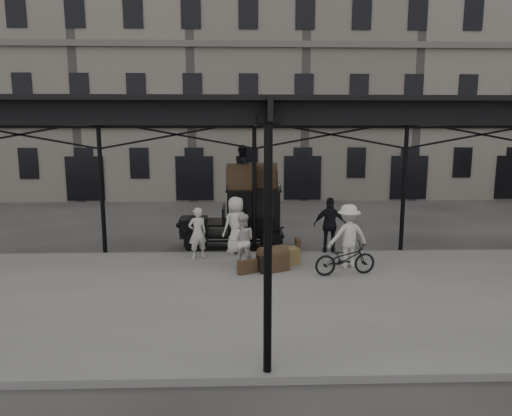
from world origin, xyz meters
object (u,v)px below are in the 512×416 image
(steamer_trunk_roof_near, at_px, (242,178))
(taxi, at_px, (244,215))
(bicycle, at_px, (345,259))
(steamer_trunk_platform, at_px, (273,260))
(porter_official, at_px, (330,225))
(porter_left, at_px, (197,233))

(steamer_trunk_roof_near, bearing_deg, taxi, 82.96)
(bicycle, relative_size, steamer_trunk_platform, 2.12)
(porter_official, bearing_deg, steamer_trunk_platform, 53.33)
(taxi, bearing_deg, steamer_trunk_roof_near, -108.07)
(porter_left, xyz_separation_m, steamer_trunk_platform, (2.31, -1.36, -0.52))
(porter_left, distance_m, porter_official, 4.39)
(porter_official, height_order, steamer_trunk_roof_near, steamer_trunk_roof_near)
(steamer_trunk_roof_near, height_order, steamer_trunk_platform, steamer_trunk_roof_near)
(porter_official, distance_m, bicycle, 2.46)
(bicycle, bearing_deg, steamer_trunk_roof_near, 31.80)
(taxi, xyz_separation_m, steamer_trunk_platform, (0.81, -3.15, -0.75))
(porter_left, bearing_deg, porter_official, 164.06)
(bicycle, xyz_separation_m, steamer_trunk_roof_near, (-2.90, 3.35, 1.93))
(taxi, height_order, porter_official, taxi)
(bicycle, bearing_deg, taxi, 28.99)
(steamer_trunk_roof_near, xyz_separation_m, steamer_trunk_platform, (0.89, -2.90, -2.09))
(bicycle, bearing_deg, porter_official, -9.81)
(porter_left, height_order, steamer_trunk_platform, porter_left)
(steamer_trunk_roof_near, relative_size, steamer_trunk_platform, 1.20)
(porter_left, bearing_deg, steamer_trunk_roof_near, -156.42)
(taxi, xyz_separation_m, porter_official, (2.85, -1.18, -0.13))
(porter_official, height_order, bicycle, porter_official)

